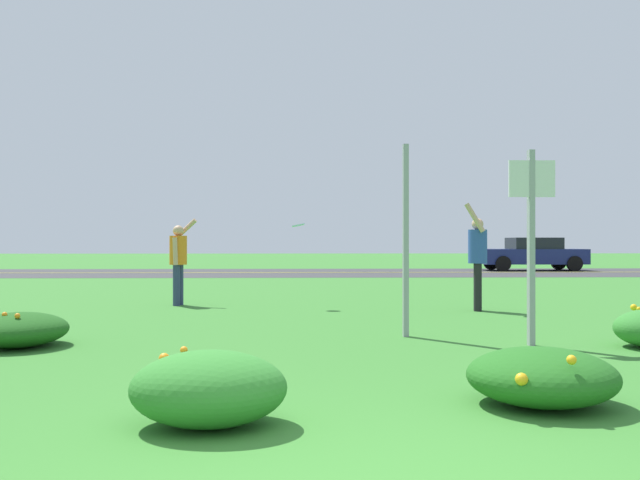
% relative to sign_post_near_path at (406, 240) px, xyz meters
% --- Properties ---
extents(ground_plane, '(120.00, 120.00, 0.00)m').
position_rel_sign_post_near_path_xyz_m(ground_plane, '(-1.09, 6.50, -1.27)').
color(ground_plane, '#387A2D').
extents(highway_strip, '(120.00, 8.06, 0.01)m').
position_rel_sign_post_near_path_xyz_m(highway_strip, '(-1.09, 18.90, -1.27)').
color(highway_strip, '#38383A').
rests_on(highway_strip, ground).
extents(highway_center_stripe, '(120.00, 0.16, 0.00)m').
position_rel_sign_post_near_path_xyz_m(highway_center_stripe, '(-1.09, 18.90, -1.26)').
color(highway_center_stripe, yellow).
rests_on(highway_center_stripe, ground).
extents(daylily_clump_mid_center, '(1.07, 0.86, 0.52)m').
position_rel_sign_post_near_path_xyz_m(daylily_clump_mid_center, '(-2.03, -4.31, -1.02)').
color(daylily_clump_mid_center, '#337F2D').
rests_on(daylily_clump_mid_center, ground).
extents(daylily_clump_mid_left, '(1.15, 1.26, 0.43)m').
position_rel_sign_post_near_path_xyz_m(daylily_clump_mid_left, '(-4.76, -0.71, -1.07)').
color(daylily_clump_mid_left, '#1E5619').
rests_on(daylily_clump_mid_left, ground).
extents(daylily_clump_front_right, '(1.14, 1.10, 0.46)m').
position_rel_sign_post_near_path_xyz_m(daylily_clump_front_right, '(0.44, -3.79, -1.05)').
color(daylily_clump_front_right, '#23661E').
rests_on(daylily_clump_front_right, ground).
extents(sign_post_near_path, '(0.07, 0.10, 2.54)m').
position_rel_sign_post_near_path_xyz_m(sign_post_near_path, '(0.00, 0.00, 0.00)').
color(sign_post_near_path, '#93969B').
rests_on(sign_post_near_path, ground).
extents(sign_post_by_roadside, '(0.56, 0.10, 2.36)m').
position_rel_sign_post_near_path_xyz_m(sign_post_by_roadside, '(1.39, -0.83, 0.17)').
color(sign_post_by_roadside, '#93969B').
rests_on(sign_post_by_roadside, ground).
extents(person_thrower_orange_shirt, '(0.53, 0.52, 1.72)m').
position_rel_sign_post_near_path_xyz_m(person_thrower_orange_shirt, '(-3.78, 4.56, -0.32)').
color(person_thrower_orange_shirt, orange).
rests_on(person_thrower_orange_shirt, ground).
extents(person_catcher_blue_shirt, '(0.46, 0.52, 1.96)m').
position_rel_sign_post_near_path_xyz_m(person_catcher_blue_shirt, '(1.84, 3.31, -0.26)').
color(person_catcher_blue_shirt, '#2D4C9E').
rests_on(person_catcher_blue_shirt, ground).
extents(frisbee_pale_blue, '(0.25, 0.25, 0.08)m').
position_rel_sign_post_near_path_xyz_m(frisbee_pale_blue, '(-1.41, 4.08, 0.30)').
color(frisbee_pale_blue, '#ADD6E5').
extents(car_navy_center_left, '(4.50, 2.00, 1.45)m').
position_rel_sign_post_near_path_xyz_m(car_navy_center_left, '(8.94, 20.71, -0.53)').
color(car_navy_center_left, navy).
rests_on(car_navy_center_left, ground).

